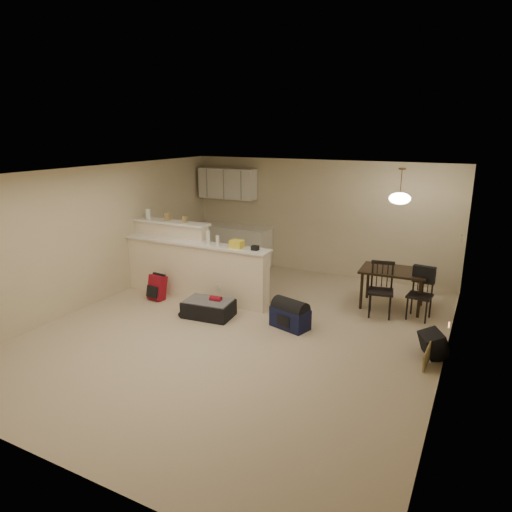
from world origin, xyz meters
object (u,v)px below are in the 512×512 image
Objects in this scene: red_backpack at (157,287)px; black_daypack at (434,344)px; suitcase at (209,309)px; navy_duffel at (290,318)px; dining_chair_far at (420,294)px; dining_chair_near at (381,290)px; pendant_lamp at (400,198)px; dining_table at (393,274)px.

red_backpack reaches higher than black_daypack.
navy_duffel is at bearing 2.41° from suitcase.
dining_chair_far is 1.37m from black_daypack.
black_daypack is (1.00, -1.11, -0.30)m from dining_chair_near.
red_backpack is 4.93m from black_daypack.
dining_chair_far is at bearing -32.68° from pendant_lamp.
red_backpack is (-4.03, -1.62, -1.76)m from pendant_lamp.
pendant_lamp is 1.59× the size of black_daypack.
suitcase is at bearing -145.31° from pendant_lamp.
red_backpack is 0.76× the size of navy_duffel.
dining_chair_far is (0.52, -0.33, -0.18)m from dining_table.
pendant_lamp is 0.71× the size of dining_chair_far.
black_daypack is (0.91, -1.62, -0.45)m from dining_table.
dining_chair_far is 4.73m from red_backpack.
dining_table reaches higher than navy_duffel.
navy_duffel is (1.43, 0.21, 0.03)m from suitcase.
navy_duffel is (-1.79, -1.33, -0.27)m from dining_chair_far.
navy_duffel is (-1.28, -1.66, -1.82)m from pendant_lamp.
dining_chair_far is at bearing 22.27° from red_backpack.
dining_chair_near reaches higher than black_daypack.
suitcase is at bearing -155.72° from navy_duffel.
navy_duffel reaches higher than suitcase.
dining_chair_far reaches higher than dining_table.
pendant_lamp is 1.01× the size of navy_duffel.
black_daypack is at bearing -58.51° from dining_chair_near.
pendant_lamp is 0.66× the size of dining_chair_near.
dining_table is 1.89× the size of pendant_lamp.
pendant_lamp is 1.33× the size of red_backpack.
dining_chair_near is 1.07× the size of dining_chair_far.
dining_chair_far is 1.88× the size of red_backpack.
black_daypack is at bearing -60.70° from pendant_lamp.
dining_table is 4.36m from red_backpack.
dining_table is at bearing 1.33° from black_daypack.
red_backpack is at bearing 163.08° from suitcase.
dining_chair_near reaches higher than dining_chair_far.
dining_table is 2.15m from navy_duffel.
navy_duffel is at bearing -127.53° from pendant_lamp.
red_backpack is (-4.03, -1.62, -0.39)m from dining_table.
suitcase is at bearing -148.51° from dining_chair_far.
dining_table reaches higher than red_backpack.
dining_chair_near is 1.68m from navy_duffel.
dining_chair_far is 2.25m from navy_duffel.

